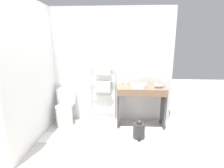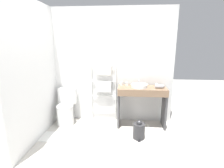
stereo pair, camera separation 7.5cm
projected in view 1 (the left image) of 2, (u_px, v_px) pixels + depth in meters
ground_plane at (103, 159)px, 2.67m from camera, size 12.00×12.00×0.00m
wall_back at (110, 66)px, 3.81m from camera, size 2.69×0.12×2.45m
wall_side at (35, 72)px, 3.14m from camera, size 0.12×2.11×2.45m
toilet at (65, 110)px, 3.75m from camera, size 0.38×0.48×0.76m
towel_radiator at (103, 83)px, 3.80m from camera, size 0.56×0.06×1.29m
vanity_counter at (141, 100)px, 3.61m from camera, size 0.98×0.44×0.85m
sink_basin at (139, 85)px, 3.53m from camera, size 0.32×0.32×0.07m
faucet at (138, 82)px, 3.69m from camera, size 0.02×0.10×0.12m
cup_near_wall at (121, 83)px, 3.69m from camera, size 0.06×0.06×0.08m
cup_near_edge at (126, 84)px, 3.64m from camera, size 0.06×0.06×0.08m
hair_dryer at (159, 86)px, 3.49m from camera, size 0.21×0.17×0.08m
trash_bin at (139, 130)px, 3.23m from camera, size 0.22×0.25×0.36m
bath_mat at (55, 138)px, 3.25m from camera, size 0.56×0.36×0.01m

